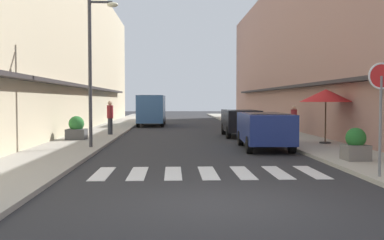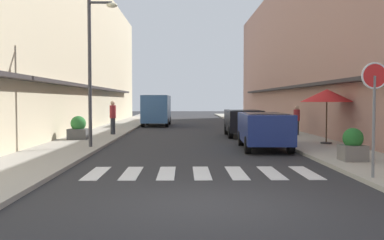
# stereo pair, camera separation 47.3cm
# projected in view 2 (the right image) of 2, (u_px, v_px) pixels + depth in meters

# --- Properties ---
(ground_plane) EXTENTS (105.42, 105.42, 0.00)m
(ground_plane) POSITION_uv_depth(u_px,v_px,m) (192.00, 132.00, 27.43)
(ground_plane) COLOR #2B2B2D
(sidewalk_left) EXTENTS (2.74, 67.09, 0.12)m
(sidewalk_left) POSITION_uv_depth(u_px,v_px,m) (109.00, 131.00, 27.33)
(sidewalk_left) COLOR #9E998E
(sidewalk_left) RESTS_ON ground_plane
(sidewalk_right) EXTENTS (2.74, 67.09, 0.12)m
(sidewalk_right) POSITION_uv_depth(u_px,v_px,m) (273.00, 131.00, 27.53)
(sidewalk_right) COLOR #ADA899
(sidewalk_right) RESTS_ON ground_plane
(building_row_left) EXTENTS (5.50, 45.13, 10.56)m
(building_row_left) POSITION_uv_depth(u_px,v_px,m) (53.00, 50.00, 28.42)
(building_row_left) COLOR beige
(building_row_left) RESTS_ON ground_plane
(building_row_right) EXTENTS (5.50, 45.13, 10.74)m
(building_row_right) POSITION_uv_depth(u_px,v_px,m) (328.00, 49.00, 28.76)
(building_row_right) COLOR #A87A6B
(building_row_right) RESTS_ON ground_plane
(crosswalk) EXTENTS (6.15, 2.20, 0.01)m
(crosswalk) POSITION_uv_depth(u_px,v_px,m) (202.00, 173.00, 11.86)
(crosswalk) COLOR silver
(crosswalk) RESTS_ON ground_plane
(parked_car_near) EXTENTS (1.96, 4.51, 1.47)m
(parked_car_near) POSITION_uv_depth(u_px,v_px,m) (264.00, 127.00, 17.55)
(parked_car_near) COLOR navy
(parked_car_near) RESTS_ON ground_plane
(parked_car_mid) EXTENTS (1.87, 4.02, 1.47)m
(parked_car_mid) POSITION_uv_depth(u_px,v_px,m) (243.00, 120.00, 23.79)
(parked_car_mid) COLOR black
(parked_car_mid) RESTS_ON ground_plane
(delivery_van) EXTENTS (2.07, 5.43, 2.37)m
(delivery_van) POSITION_uv_depth(u_px,v_px,m) (157.00, 108.00, 33.91)
(delivery_van) COLOR #33598C
(delivery_van) RESTS_ON ground_plane
(round_street_sign) EXTENTS (0.65, 0.07, 2.77)m
(round_street_sign) POSITION_uv_depth(u_px,v_px,m) (374.00, 89.00, 10.43)
(round_street_sign) COLOR slate
(round_street_sign) RESTS_ON sidewalk_right
(street_lamp) EXTENTS (1.19, 0.28, 5.86)m
(street_lamp) POSITION_uv_depth(u_px,v_px,m) (94.00, 58.00, 17.30)
(street_lamp) COLOR #38383D
(street_lamp) RESTS_ON sidewalk_left
(cafe_umbrella) EXTENTS (2.26, 2.26, 2.34)m
(cafe_umbrella) POSITION_uv_depth(u_px,v_px,m) (327.00, 96.00, 18.67)
(cafe_umbrella) COLOR #262626
(cafe_umbrella) RESTS_ON sidewalk_right
(planter_corner) EXTENTS (0.73, 0.73, 1.01)m
(planter_corner) POSITION_uv_depth(u_px,v_px,m) (353.00, 146.00, 13.42)
(planter_corner) COLOR slate
(planter_corner) RESTS_ON sidewalk_right
(planter_midblock) EXTENTS (0.90, 0.90, 1.11)m
(planter_midblock) POSITION_uv_depth(u_px,v_px,m) (78.00, 129.00, 20.94)
(planter_midblock) COLOR #4C4C4C
(planter_midblock) RESTS_ON sidewalk_left
(pedestrian_walking_near) EXTENTS (0.34, 0.34, 1.83)m
(pedestrian_walking_near) POSITION_uv_depth(u_px,v_px,m) (113.00, 117.00, 23.86)
(pedestrian_walking_near) COLOR #282B33
(pedestrian_walking_near) RESTS_ON sidewalk_left
(pedestrian_walking_far) EXTENTS (0.34, 0.34, 1.57)m
(pedestrian_walking_far) POSITION_uv_depth(u_px,v_px,m) (297.00, 120.00, 23.42)
(pedestrian_walking_far) COLOR #282B33
(pedestrian_walking_far) RESTS_ON sidewalk_right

